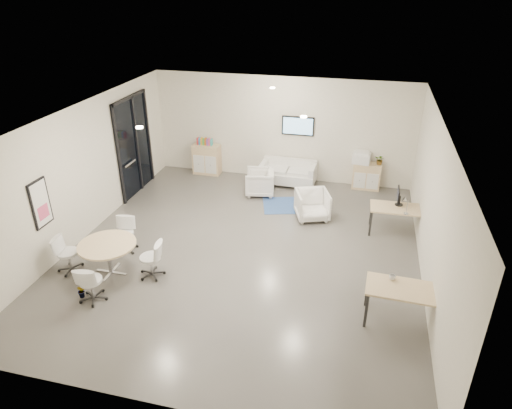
{
  "coord_description": "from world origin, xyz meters",
  "views": [
    {
      "loc": [
        2.47,
        -8.81,
        5.84
      ],
      "look_at": [
        0.2,
        0.4,
        1.05
      ],
      "focal_mm": 32.0,
      "sensor_mm": 36.0,
      "label": 1
    }
  ],
  "objects_px": {
    "sideboard_left": "(207,159)",
    "round_table": "(107,247)",
    "sideboard_right": "(366,176)",
    "desk_front": "(406,292)",
    "armchair_right": "(312,204)",
    "desk_rear": "(399,210)",
    "armchair_left": "(260,181)",
    "loveseat": "(288,173)"
  },
  "relations": [
    {
      "from": "sideboard_left",
      "to": "sideboard_right",
      "type": "height_order",
      "value": "sideboard_left"
    },
    {
      "from": "armchair_left",
      "to": "desk_front",
      "type": "relative_size",
      "value": 0.56
    },
    {
      "from": "loveseat",
      "to": "desk_front",
      "type": "height_order",
      "value": "desk_front"
    },
    {
      "from": "sideboard_right",
      "to": "armchair_left",
      "type": "height_order",
      "value": "armchair_left"
    },
    {
      "from": "sideboard_left",
      "to": "armchair_left",
      "type": "height_order",
      "value": "sideboard_left"
    },
    {
      "from": "sideboard_left",
      "to": "round_table",
      "type": "relative_size",
      "value": 0.8
    },
    {
      "from": "sideboard_left",
      "to": "armchair_left",
      "type": "distance_m",
      "value": 2.32
    },
    {
      "from": "armchair_left",
      "to": "armchair_right",
      "type": "distance_m",
      "value": 2.04
    },
    {
      "from": "armchair_right",
      "to": "round_table",
      "type": "height_order",
      "value": "armchair_right"
    },
    {
      "from": "loveseat",
      "to": "armchair_right",
      "type": "bearing_deg",
      "value": -62.14
    },
    {
      "from": "loveseat",
      "to": "desk_front",
      "type": "distance_m",
      "value": 6.59
    },
    {
      "from": "armchair_right",
      "to": "desk_front",
      "type": "bearing_deg",
      "value": -79.19
    },
    {
      "from": "sideboard_right",
      "to": "desk_front",
      "type": "height_order",
      "value": "sideboard_right"
    },
    {
      "from": "sideboard_right",
      "to": "armchair_left",
      "type": "relative_size",
      "value": 0.98
    },
    {
      "from": "armchair_right",
      "to": "armchair_left",
      "type": "bearing_deg",
      "value": 126.34
    },
    {
      "from": "armchair_right",
      "to": "desk_front",
      "type": "xyz_separation_m",
      "value": [
        2.19,
        -3.66,
        0.25
      ]
    },
    {
      "from": "armchair_left",
      "to": "desk_front",
      "type": "xyz_separation_m",
      "value": [
        3.89,
        -4.8,
        0.26
      ]
    },
    {
      "from": "desk_rear",
      "to": "loveseat",
      "type": "bearing_deg",
      "value": 141.56
    },
    {
      "from": "armchair_right",
      "to": "desk_front",
      "type": "relative_size",
      "value": 0.58
    },
    {
      "from": "loveseat",
      "to": "armchair_right",
      "type": "xyz_separation_m",
      "value": [
        1.02,
        -2.08,
        0.09
      ]
    },
    {
      "from": "sideboard_left",
      "to": "armchair_right",
      "type": "distance_m",
      "value": 4.36
    },
    {
      "from": "armchair_left",
      "to": "desk_front",
      "type": "bearing_deg",
      "value": 28.5
    },
    {
      "from": "desk_rear",
      "to": "round_table",
      "type": "height_order",
      "value": "round_table"
    },
    {
      "from": "sideboard_right",
      "to": "round_table",
      "type": "height_order",
      "value": "sideboard_right"
    },
    {
      "from": "sideboard_right",
      "to": "armchair_right",
      "type": "height_order",
      "value": "armchair_right"
    },
    {
      "from": "sideboard_right",
      "to": "desk_rear",
      "type": "relative_size",
      "value": 0.59
    },
    {
      "from": "sideboard_right",
      "to": "armchair_right",
      "type": "relative_size",
      "value": 0.96
    },
    {
      "from": "round_table",
      "to": "desk_rear",
      "type": "bearing_deg",
      "value": 28.4
    },
    {
      "from": "desk_rear",
      "to": "desk_front",
      "type": "relative_size",
      "value": 0.94
    },
    {
      "from": "desk_rear",
      "to": "round_table",
      "type": "relative_size",
      "value": 1.14
    },
    {
      "from": "sideboard_right",
      "to": "desk_front",
      "type": "xyz_separation_m",
      "value": [
        0.85,
        -5.95,
        0.27
      ]
    },
    {
      "from": "armchair_right",
      "to": "sideboard_right",
      "type": "bearing_deg",
      "value": 39.69
    },
    {
      "from": "sideboard_left",
      "to": "round_table",
      "type": "height_order",
      "value": "sideboard_left"
    },
    {
      "from": "round_table",
      "to": "loveseat",
      "type": "bearing_deg",
      "value": 62.8
    },
    {
      "from": "armchair_left",
      "to": "armchair_right",
      "type": "bearing_deg",
      "value": 45.83
    },
    {
      "from": "loveseat",
      "to": "desk_front",
      "type": "xyz_separation_m",
      "value": [
        3.2,
        -5.75,
        0.34
      ]
    },
    {
      "from": "sideboard_right",
      "to": "round_table",
      "type": "xyz_separation_m",
      "value": [
        -5.25,
        -5.85,
        0.25
      ]
    },
    {
      "from": "armchair_left",
      "to": "desk_front",
      "type": "distance_m",
      "value": 6.18
    },
    {
      "from": "loveseat",
      "to": "desk_front",
      "type": "bearing_deg",
      "value": -59.02
    },
    {
      "from": "desk_rear",
      "to": "desk_front",
      "type": "height_order",
      "value": "desk_front"
    },
    {
      "from": "armchair_right",
      "to": "desk_rear",
      "type": "relative_size",
      "value": 0.61
    },
    {
      "from": "loveseat",
      "to": "desk_front",
      "type": "relative_size",
      "value": 1.15
    }
  ]
}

